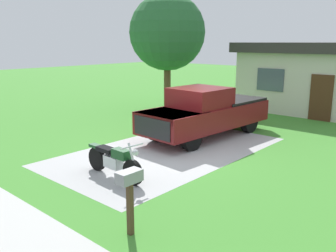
% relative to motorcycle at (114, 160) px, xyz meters
% --- Properties ---
extents(ground_plane, '(80.00, 80.00, 0.00)m').
position_rel_motorcycle_xyz_m(ground_plane, '(-0.50, 2.75, -0.47)').
color(ground_plane, '#448F32').
extents(driveway_pad, '(4.42, 7.98, 0.01)m').
position_rel_motorcycle_xyz_m(driveway_pad, '(-0.50, 2.75, -0.47)').
color(driveway_pad, '#B2B2B2').
rests_on(driveway_pad, ground).
extents(motorcycle, '(2.21, 0.70, 1.09)m').
position_rel_motorcycle_xyz_m(motorcycle, '(0.00, 0.00, 0.00)').
color(motorcycle, black).
rests_on(motorcycle, ground).
extents(pickup_truck, '(2.31, 5.73, 1.90)m').
position_rel_motorcycle_xyz_m(pickup_truck, '(-0.73, 5.19, 0.48)').
color(pickup_truck, black).
rests_on(pickup_truck, ground).
extents(mailbox, '(0.26, 0.48, 1.26)m').
position_rel_motorcycle_xyz_m(mailbox, '(2.50, -1.71, 0.51)').
color(mailbox, '#4C3823').
rests_on(mailbox, ground).
extents(shade_tree, '(3.92, 3.92, 5.97)m').
position_rel_motorcycle_xyz_m(shade_tree, '(-5.67, 8.44, 3.53)').
color(shade_tree, brown).
rests_on(shade_tree, ground).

